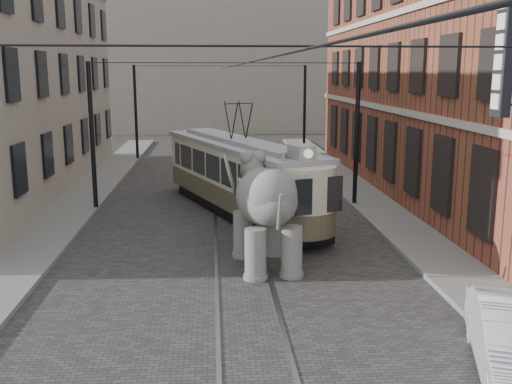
{
  "coord_description": "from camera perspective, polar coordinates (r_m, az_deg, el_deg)",
  "views": [
    {
      "loc": [
        -0.78,
        -18.03,
        5.62
      ],
      "look_at": [
        0.49,
        -0.94,
        2.1
      ],
      "focal_mm": 41.36,
      "sensor_mm": 36.0,
      "label": 1
    }
  ],
  "objects": [
    {
      "name": "tram_rails",
      "position": [
        18.9,
        -1.7,
        -5.66
      ],
      "size": [
        1.54,
        80.0,
        0.02
      ],
      "primitive_type": null,
      "color": "slate",
      "rests_on": "ground"
    },
    {
      "name": "elephant",
      "position": [
        17.03,
        0.99,
        -2.07
      ],
      "size": [
        3.47,
        5.52,
        3.19
      ],
      "primitive_type": null,
      "rotation": [
        0.0,
        0.0,
        0.12
      ],
      "color": "slate",
      "rests_on": "ground"
    },
    {
      "name": "distant_block",
      "position": [
        58.05,
        -3.57,
        12.95
      ],
      "size": [
        28.0,
        10.0,
        14.0
      ],
      "primitive_type": "cube",
      "color": "gray",
      "rests_on": "ground"
    },
    {
      "name": "sidewalk_right",
      "position": [
        20.05,
        15.76,
        -4.9
      ],
      "size": [
        2.0,
        60.0,
        0.15
      ],
      "primitive_type": "cube",
      "color": "slate",
      "rests_on": "ground"
    },
    {
      "name": "tram",
      "position": [
        23.31,
        -1.69,
        3.21
      ],
      "size": [
        6.19,
        11.25,
        4.43
      ],
      "primitive_type": null,
      "rotation": [
        0.0,
        0.0,
        0.37
      ],
      "color": "beige",
      "rests_on": "ground"
    },
    {
      "name": "catenary",
      "position": [
        23.19,
        -2.8,
        5.1
      ],
      "size": [
        11.0,
        30.2,
        6.0
      ],
      "primitive_type": null,
      "color": "black",
      "rests_on": "ground"
    },
    {
      "name": "brick_building",
      "position": [
        29.49,
        19.72,
        11.68
      ],
      "size": [
        8.0,
        26.0,
        12.0
      ],
      "primitive_type": "cube",
      "color": "brown",
      "rests_on": "ground"
    },
    {
      "name": "sidewalk_left",
      "position": [
        19.71,
        -21.03,
        -5.53
      ],
      "size": [
        2.0,
        60.0,
        0.15
      ],
      "primitive_type": "cube",
      "color": "slate",
      "rests_on": "ground"
    },
    {
      "name": "ground",
      "position": [
        18.91,
        -1.7,
        -5.7
      ],
      "size": [
        120.0,
        120.0,
        0.0
      ],
      "primitive_type": "plane",
      "color": "#42403D"
    }
  ]
}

